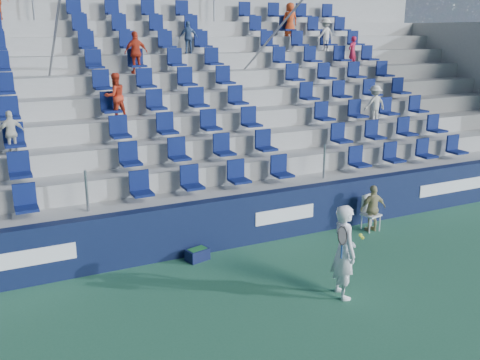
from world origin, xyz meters
name	(u,v)px	position (x,y,z in m)	size (l,w,h in m)	color
ground	(297,307)	(0.00, 0.00, 0.00)	(70.00, 70.00, 0.00)	#2C6748
sponsor_wall	(226,223)	(0.00, 3.15, 0.60)	(24.00, 0.32, 1.20)	#0F193A
grandstand	(157,124)	(-0.01, 8.24, 2.13)	(24.00, 8.17, 6.63)	#A0A19B
tennis_player	(344,251)	(1.01, 0.00, 0.92)	(0.69, 0.74, 1.83)	white
line_judge_chair	(369,210)	(3.77, 2.64, 0.51)	(0.47, 0.48, 0.90)	white
line_judge	(373,208)	(3.77, 2.50, 0.60)	(0.70, 0.29, 1.20)	tan
ball_bin	(197,254)	(-0.87, 2.75, 0.15)	(0.55, 0.43, 0.27)	#0F163A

